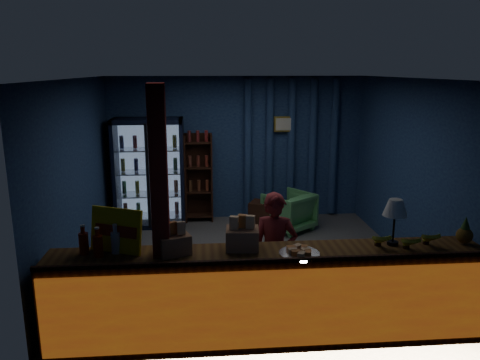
# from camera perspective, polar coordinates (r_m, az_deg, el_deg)

# --- Properties ---
(ground) EXTENTS (4.60, 4.60, 0.00)m
(ground) POSITION_cam_1_polar(r_m,az_deg,el_deg) (6.82, 1.05, -10.12)
(ground) COLOR #515154
(ground) RESTS_ON ground
(room_walls) EXTENTS (4.60, 4.60, 4.60)m
(room_walls) POSITION_cam_1_polar(r_m,az_deg,el_deg) (6.36, 1.12, 2.96)
(room_walls) COLOR navy
(room_walls) RESTS_ON ground
(counter) EXTENTS (4.40, 0.57, 0.99)m
(counter) POSITION_cam_1_polar(r_m,az_deg,el_deg) (4.90, 3.45, -13.88)
(counter) COLOR brown
(counter) RESTS_ON ground
(support_post) EXTENTS (0.16, 0.16, 2.60)m
(support_post) POSITION_cam_1_polar(r_m,az_deg,el_deg) (4.56, -9.63, -4.96)
(support_post) COLOR maroon
(support_post) RESTS_ON ground
(beverage_cooler) EXTENTS (1.20, 0.62, 1.90)m
(beverage_cooler) POSITION_cam_1_polar(r_m,az_deg,el_deg) (8.38, -10.90, 0.85)
(beverage_cooler) COLOR black
(beverage_cooler) RESTS_ON ground
(bottle_shelf) EXTENTS (0.50, 0.28, 1.60)m
(bottle_shelf) POSITION_cam_1_polar(r_m,az_deg,el_deg) (8.50, -5.06, 0.26)
(bottle_shelf) COLOR #351911
(bottle_shelf) RESTS_ON ground
(curtain_folds) EXTENTS (1.74, 0.14, 2.50)m
(curtain_folds) POSITION_cam_1_polar(r_m,az_deg,el_deg) (8.64, 6.24, 3.86)
(curtain_folds) COLOR navy
(curtain_folds) RESTS_ON room_walls
(framed_picture) EXTENTS (0.36, 0.04, 0.28)m
(framed_picture) POSITION_cam_1_polar(r_m,az_deg,el_deg) (8.50, 5.38, 6.80)
(framed_picture) COLOR gold
(framed_picture) RESTS_ON room_walls
(shopkeeper) EXTENTS (0.58, 0.45, 1.40)m
(shopkeeper) POSITION_cam_1_polar(r_m,az_deg,el_deg) (5.32, 4.22, -8.99)
(shopkeeper) COLOR maroon
(shopkeeper) RESTS_ON ground
(green_chair) EXTENTS (1.00, 1.01, 0.66)m
(green_chair) POSITION_cam_1_polar(r_m,az_deg,el_deg) (8.11, 5.98, -3.80)
(green_chair) COLOR #57AE62
(green_chair) RESTS_ON ground
(side_table) EXTENTS (0.62, 0.55, 0.56)m
(side_table) POSITION_cam_1_polar(r_m,az_deg,el_deg) (8.19, 3.09, -4.27)
(side_table) COLOR #351911
(side_table) RESTS_ON ground
(yellow_sign) EXTENTS (0.55, 0.32, 0.44)m
(yellow_sign) POSITION_cam_1_polar(r_m,az_deg,el_deg) (4.79, -14.86, -5.95)
(yellow_sign) COLOR yellow
(yellow_sign) RESTS_ON counter
(soda_bottles) EXTENTS (0.40, 0.17, 0.30)m
(soda_bottles) POSITION_cam_1_polar(r_m,az_deg,el_deg) (4.79, -16.79, -7.34)
(soda_bottles) COLOR #B0270B
(soda_bottles) RESTS_ON counter
(snack_box_left) EXTENTS (0.37, 0.34, 0.32)m
(snack_box_left) POSITION_cam_1_polar(r_m,az_deg,el_deg) (4.67, -8.10, -7.56)
(snack_box_left) COLOR #9C6A4B
(snack_box_left) RESTS_ON counter
(snack_box_centre) EXTENTS (0.35, 0.30, 0.35)m
(snack_box_centre) POSITION_cam_1_polar(r_m,az_deg,el_deg) (4.74, 0.28, -6.96)
(snack_box_centre) COLOR #9C6A4B
(snack_box_centre) RESTS_ON counter
(pastry_tray) EXTENTS (0.40, 0.40, 0.07)m
(pastry_tray) POSITION_cam_1_polar(r_m,az_deg,el_deg) (4.66, 7.24, -8.77)
(pastry_tray) COLOR silver
(pastry_tray) RESTS_ON counter
(banana_bunches) EXTENTS (0.74, 0.29, 0.16)m
(banana_bunches) POSITION_cam_1_polar(r_m,az_deg,el_deg) (5.07, 19.51, -6.89)
(banana_bunches) COLOR yellow
(banana_bunches) RESTS_ON counter
(table_lamp) EXTENTS (0.25, 0.25, 0.49)m
(table_lamp) POSITION_cam_1_polar(r_m,az_deg,el_deg) (5.01, 18.39, -3.43)
(table_lamp) COLOR black
(table_lamp) RESTS_ON counter
(pineapple) EXTENTS (0.17, 0.17, 0.29)m
(pineapple) POSITION_cam_1_polar(r_m,az_deg,el_deg) (5.39, 25.71, -5.84)
(pineapple) COLOR #885F18
(pineapple) RESTS_ON counter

